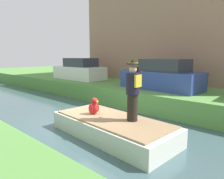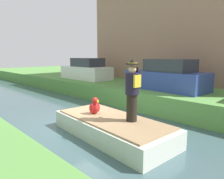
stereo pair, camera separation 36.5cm
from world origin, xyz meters
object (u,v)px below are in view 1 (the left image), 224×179
person_pirate (133,91)px  parrot_plush (94,107)px  parked_car_blue (162,77)px  parked_car_white (79,70)px  boat (112,127)px

person_pirate → parrot_plush: person_pirate is taller
parked_car_blue → person_pirate: bearing=-161.3°
person_pirate → parrot_plush: bearing=104.2°
person_pirate → parrot_plush: 1.58m
person_pirate → parked_car_blue: 4.66m
parrot_plush → parked_car_blue: bearing=1.2°
parked_car_white → person_pirate: bearing=-118.8°
boat → parrot_plush: parrot_plush is taller
parked_car_blue → parked_car_white: 6.52m
person_pirate → parked_car_white: bearing=63.4°
boat → parked_car_white: size_ratio=1.07×
person_pirate → parked_car_blue: size_ratio=0.45×
parked_car_white → boat: bearing=-122.2°
parked_car_blue → parrot_plush: bearing=-178.8°
boat → parked_car_white: (4.63, 7.36, 1.23)m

